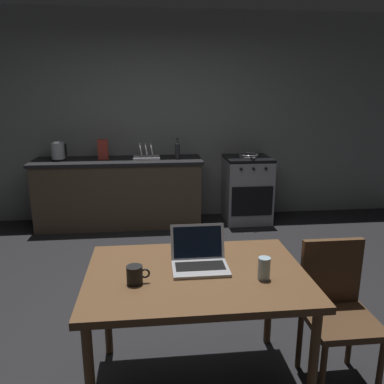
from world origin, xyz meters
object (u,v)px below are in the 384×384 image
object	(u,v)px
coffee_mug	(135,275)
cereal_box	(103,149)
laptop	(199,259)
drinking_glass	(264,268)
dish_rack	(146,155)
bottle	(177,149)
stove_oven	(247,189)
electric_kettle	(58,151)
chair	(336,304)
dining_table	(196,284)
frying_pan	(249,155)

from	to	relation	value
coffee_mug	cereal_box	distance (m)	3.20
laptop	coffee_mug	size ratio (longest dim) A/B	2.57
drinking_glass	dish_rack	size ratio (longest dim) A/B	0.36
bottle	drinking_glass	world-z (taller)	bottle
laptop	bottle	bearing A→B (deg)	77.23
drinking_glass	stove_oven	bearing A→B (deg)	77.61
stove_oven	cereal_box	xyz separation A→B (m)	(-1.90, 0.02, 0.57)
electric_kettle	drinking_glass	xyz separation A→B (m)	(1.76, -3.16, -0.18)
bottle	chair	bearing A→B (deg)	-75.98
chair	bottle	world-z (taller)	bottle
dining_table	chair	distance (m)	0.87
electric_kettle	coffee_mug	world-z (taller)	electric_kettle
coffee_mug	dish_rack	bearing A→B (deg)	89.25
dining_table	coffee_mug	bearing A→B (deg)	-164.39
chair	drinking_glass	distance (m)	0.60
electric_kettle	bottle	bearing A→B (deg)	-1.90
bottle	dining_table	bearing A→B (deg)	-91.98
dining_table	laptop	size ratio (longest dim) A/B	3.85
frying_pan	coffee_mug	world-z (taller)	frying_pan
bottle	dish_rack	bearing A→B (deg)	172.87
electric_kettle	cereal_box	size ratio (longest dim) A/B	0.96
electric_kettle	frying_pan	xyz separation A→B (m)	(2.46, -0.03, -0.09)
chair	frying_pan	xyz separation A→B (m)	(0.20, 3.01, 0.40)
coffee_mug	cereal_box	size ratio (longest dim) A/B	0.49
frying_pan	drinking_glass	distance (m)	3.21
electric_kettle	dish_rack	xyz separation A→B (m)	(1.11, 0.00, -0.07)
dining_table	laptop	bearing A→B (deg)	68.88
chair	dish_rack	size ratio (longest dim) A/B	2.58
chair	coffee_mug	bearing A→B (deg)	-179.57
coffee_mug	dish_rack	world-z (taller)	dish_rack
dining_table	drinking_glass	xyz separation A→B (m)	(0.35, -0.12, 0.14)
stove_oven	cereal_box	size ratio (longest dim) A/B	3.46
drinking_glass	cereal_box	distance (m)	3.40
coffee_mug	dining_table	bearing A→B (deg)	15.61
coffee_mug	cereal_box	bearing A→B (deg)	99.21
coffee_mug	chair	bearing A→B (deg)	4.64
bottle	cereal_box	distance (m)	0.95
stove_oven	chair	size ratio (longest dim) A/B	1.01
frying_pan	dish_rack	distance (m)	1.35
chair	bottle	size ratio (longest dim) A/B	3.23
drinking_glass	coffee_mug	bearing A→B (deg)	178.15
cereal_box	dish_rack	world-z (taller)	cereal_box
stove_oven	dish_rack	distance (m)	1.43
dining_table	coffee_mug	world-z (taller)	coffee_mug
dish_rack	dining_table	bearing A→B (deg)	-84.44
bottle	cereal_box	xyz separation A→B (m)	(-0.95, 0.07, -0.00)
laptop	drinking_glass	distance (m)	0.38
coffee_mug	drinking_glass	world-z (taller)	drinking_glass
dining_table	electric_kettle	size ratio (longest dim) A/B	5.02
cereal_box	dining_table	bearing A→B (deg)	-74.51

